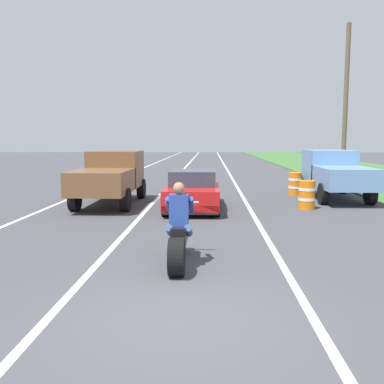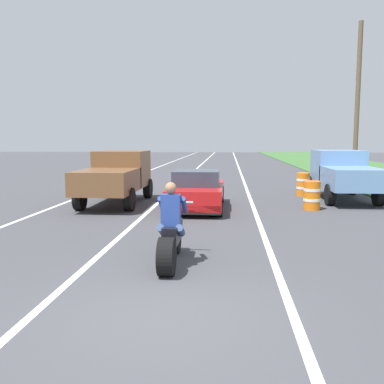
# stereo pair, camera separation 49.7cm
# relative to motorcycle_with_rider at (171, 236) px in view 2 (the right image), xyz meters

# --- Properties ---
(ground_plane) EXTENTS (160.00, 160.00, 0.00)m
(ground_plane) POSITION_rel_motorcycle_with_rider_xyz_m (0.19, -2.37, -0.59)
(ground_plane) COLOR #424247
(lane_stripe_left_solid) EXTENTS (0.14, 120.00, 0.01)m
(lane_stripe_left_solid) POSITION_rel_motorcycle_with_rider_xyz_m (-5.21, 17.63, -0.59)
(lane_stripe_left_solid) COLOR white
(lane_stripe_left_solid) RESTS_ON ground
(lane_stripe_right_solid) EXTENTS (0.14, 120.00, 0.01)m
(lane_stripe_right_solid) POSITION_rel_motorcycle_with_rider_xyz_m (1.99, 17.63, -0.59)
(lane_stripe_right_solid) COLOR white
(lane_stripe_right_solid) RESTS_ON ground
(lane_stripe_centre_dashed) EXTENTS (0.14, 120.00, 0.01)m
(lane_stripe_centre_dashed) POSITION_rel_motorcycle_with_rider_xyz_m (-1.61, 17.63, -0.59)
(lane_stripe_centre_dashed) COLOR white
(lane_stripe_centre_dashed) RESTS_ON ground
(motorcycle_with_rider) EXTENTS (0.70, 2.21, 1.62)m
(motorcycle_with_rider) POSITION_rel_motorcycle_with_rider_xyz_m (0.00, 0.00, 0.00)
(motorcycle_with_rider) COLOR black
(motorcycle_with_rider) RESTS_ON ground
(sports_car_red) EXTENTS (1.84, 4.30, 1.37)m
(sports_car_red) POSITION_rel_motorcycle_with_rider_xyz_m (-0.01, 6.85, 0.04)
(sports_car_red) COLOR red
(sports_car_red) RESTS_ON ground
(pickup_truck_left_lane_brown) EXTENTS (2.02, 4.80, 1.98)m
(pickup_truck_left_lane_brown) POSITION_rel_motorcycle_with_rider_xyz_m (-3.14, 7.80, 0.51)
(pickup_truck_left_lane_brown) COLOR brown
(pickup_truck_left_lane_brown) RESTS_ON ground
(pickup_truck_right_shoulder_light_blue) EXTENTS (2.02, 4.80, 1.98)m
(pickup_truck_right_shoulder_light_blue) POSITION_rel_motorcycle_with_rider_xyz_m (5.72, 9.68, 0.51)
(pickup_truck_right_shoulder_light_blue) COLOR #6B93C6
(pickup_truck_right_shoulder_light_blue) RESTS_ON ground
(utility_pole_roadside) EXTENTS (0.24, 0.24, 8.42)m
(utility_pole_roadside) POSITION_rel_motorcycle_with_rider_xyz_m (7.71, 15.11, 3.62)
(utility_pole_roadside) COLOR brown
(utility_pole_roadside) RESTS_ON ground
(construction_barrel_nearest) EXTENTS (0.58, 0.58, 1.00)m
(construction_barrel_nearest) POSITION_rel_motorcycle_with_rider_xyz_m (3.98, 6.98, -0.09)
(construction_barrel_nearest) COLOR orange
(construction_barrel_nearest) RESTS_ON ground
(construction_barrel_mid) EXTENTS (0.58, 0.58, 1.00)m
(construction_barrel_mid) POSITION_rel_motorcycle_with_rider_xyz_m (4.33, 10.75, -0.09)
(construction_barrel_mid) COLOR orange
(construction_barrel_mid) RESTS_ON ground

